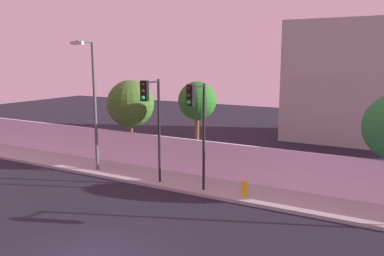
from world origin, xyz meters
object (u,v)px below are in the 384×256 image
Objects in this scene: fire_hydrant at (245,187)px; roadside_tree_leftmost at (131,104)px; traffic_light_left at (152,110)px; roadside_tree_midleft at (197,101)px; street_lamp_curbside at (93,96)px; traffic_light_right at (197,115)px.

fire_hydrant is 9.17m from roadside_tree_leftmost.
traffic_light_left reaches higher than roadside_tree_midleft.
street_lamp_curbside is at bearing -179.12° from fire_hydrant.
roadside_tree_midleft is (4.54, 2.93, -0.31)m from street_lamp_curbside.
street_lamp_curbside reaches higher than traffic_light_right.
street_lamp_curbside is 9.20× the size of fire_hydrant.
traffic_light_right is at bearing -164.04° from fire_hydrant.
roadside_tree_leftmost is at bearing 138.03° from traffic_light_left.
traffic_light_right is 6.55× the size of fire_hydrant.
traffic_light_right is at bearing 4.90° from traffic_light_left.
traffic_light_right reaches higher than fire_hydrant.
fire_hydrant is (2.04, 0.58, -3.08)m from traffic_light_right.
street_lamp_curbside is 5.41m from roadside_tree_midleft.
roadside_tree_leftmost is 0.99× the size of roadside_tree_midleft.
traffic_light_right is 7.07m from roadside_tree_leftmost.
traffic_light_left is 1.02× the size of roadside_tree_midleft.
street_lamp_curbside is 1.41× the size of roadside_tree_leftmost.
roadside_tree_leftmost is at bearing -180.00° from roadside_tree_midleft.
roadside_tree_midleft is (-3.86, 2.80, 3.25)m from fire_hydrant.
roadside_tree_midleft is at bearing 0.00° from roadside_tree_leftmost.
traffic_light_left is 0.73× the size of street_lamp_curbside.
roadside_tree_midleft reaches higher than fire_hydrant.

